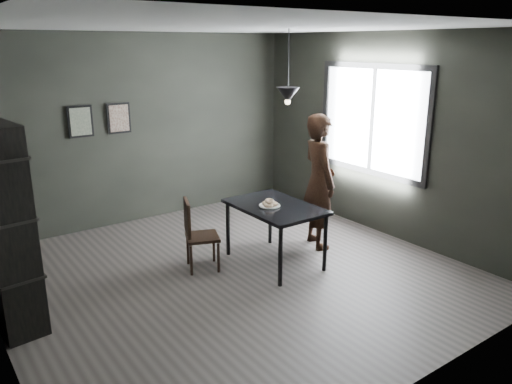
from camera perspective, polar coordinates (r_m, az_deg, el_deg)
ground at (r=6.01m, az=-2.46°, el=-9.39°), size 5.00×5.00×0.00m
back_wall at (r=7.72m, az=-12.94°, el=7.00°), size 5.00×0.10×2.80m
ceiling at (r=5.40m, az=-2.85°, el=18.37°), size 5.00×5.00×0.02m
window_assembly at (r=7.27m, az=13.14°, el=8.01°), size 0.04×1.96×1.56m
cafe_table at (r=6.08m, az=2.19°, el=-2.23°), size 0.80×1.20×0.75m
white_plate at (r=6.00m, az=1.56°, el=-1.64°), size 0.23×0.23×0.01m
donut_pile at (r=5.98m, az=1.56°, el=-1.31°), size 0.20×0.19×0.09m
woman at (r=6.61m, az=7.20°, el=1.21°), size 0.61×0.75×1.79m
wood_chair at (r=6.00m, az=-6.92°, el=-4.38°), size 0.49×0.49×0.87m
shelf_unit at (r=5.10m, az=-26.74°, el=-4.07°), size 0.44×0.69×1.97m
pendant_lamp at (r=6.01m, az=3.66°, el=11.03°), size 0.28×0.28×0.86m
framed_print_left at (r=7.36m, az=-19.43°, el=7.61°), size 0.34×0.04×0.44m
framed_print_right at (r=7.53m, az=-15.41°, el=8.14°), size 0.34×0.04×0.44m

